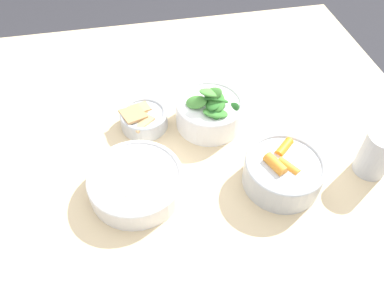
# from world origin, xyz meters

# --- Properties ---
(ground_plane) EXTENTS (10.00, 10.00, 0.00)m
(ground_plane) POSITION_xyz_m (0.00, 0.00, 0.00)
(ground_plane) COLOR #2D2D33
(dining_table) EXTENTS (1.20, 1.07, 0.73)m
(dining_table) POSITION_xyz_m (0.00, 0.00, 0.63)
(dining_table) COLOR beige
(dining_table) RESTS_ON ground_plane
(bowl_carrots) EXTENTS (0.17, 0.17, 0.08)m
(bowl_carrots) POSITION_xyz_m (-0.18, 0.17, 0.77)
(bowl_carrots) COLOR silver
(bowl_carrots) RESTS_ON dining_table
(bowl_greens) EXTENTS (0.16, 0.16, 0.12)m
(bowl_greens) POSITION_xyz_m (-0.07, -0.04, 0.77)
(bowl_greens) COLOR white
(bowl_greens) RESTS_ON dining_table
(bowl_beans_hotdog) EXTENTS (0.20, 0.20, 0.05)m
(bowl_beans_hotdog) POSITION_xyz_m (0.13, 0.13, 0.75)
(bowl_beans_hotdog) COLOR white
(bowl_beans_hotdog) RESTS_ON dining_table
(bowl_cookies) EXTENTS (0.12, 0.12, 0.05)m
(bowl_cookies) POSITION_xyz_m (0.09, -0.06, 0.75)
(bowl_cookies) COLOR silver
(bowl_cookies) RESTS_ON dining_table
(cup) EXTENTS (0.07, 0.07, 0.11)m
(cup) POSITION_xyz_m (-0.38, 0.17, 0.78)
(cup) COLOR #B2B7C1
(cup) RESTS_ON dining_table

